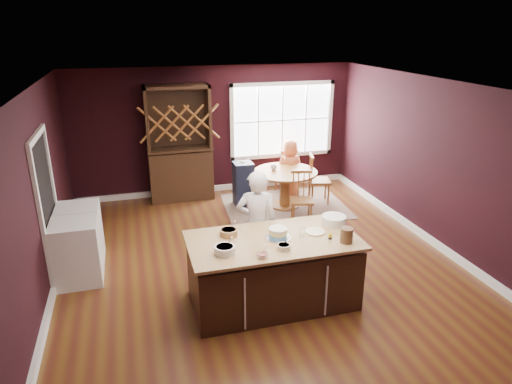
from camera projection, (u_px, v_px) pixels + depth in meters
room_shell at (261, 182)px, 6.56m from camera, size 7.00×7.00×7.00m
window at (282, 120)px, 10.03m from camera, size 2.36×0.10×1.66m
doorway at (49, 209)px, 6.46m from camera, size 0.08×1.26×2.13m
kitchen_island at (273, 272)px, 5.98m from camera, size 2.18×1.14×0.92m
dining_table at (285, 181)px, 9.12m from camera, size 1.27×1.27×0.75m
baker at (257, 225)px, 6.49m from camera, size 0.68×0.54×1.62m
layer_cake at (278, 233)px, 5.82m from camera, size 0.33×0.33×0.14m
bowl_blue at (225, 250)px, 5.43m from camera, size 0.25×0.25×0.10m
bowl_yellow at (229, 232)px, 5.89m from camera, size 0.23×0.23×0.09m
bowl_pink at (262, 255)px, 5.34m from camera, size 0.15×0.15×0.05m
bowl_olive at (284, 247)px, 5.54m from camera, size 0.17×0.17×0.06m
drinking_glass at (302, 232)px, 5.84m from camera, size 0.07×0.07×0.13m
dinner_plate at (315, 232)px, 5.99m from camera, size 0.26×0.26×0.02m
white_tub at (334, 220)px, 6.23m from camera, size 0.33×0.33×0.11m
stoneware_crock at (347, 235)px, 5.69m from camera, size 0.16×0.16×0.19m
toy_figurine at (330, 236)px, 5.79m from camera, size 0.05×0.05×0.08m
rug at (285, 206)px, 9.30m from camera, size 2.53×2.02×0.01m
chair_east at (320, 179)px, 9.33m from camera, size 0.50×0.52×1.03m
chair_south at (302, 198)px, 8.36m from camera, size 0.50×0.49×0.98m
chair_north at (285, 170)px, 9.95m from camera, size 0.44×0.42×1.00m
seated_woman at (290, 168)px, 9.64m from camera, size 0.62×0.43×1.24m
high_chair at (243, 183)px, 9.22m from camera, size 0.38×0.38×0.94m
toddler at (244, 166)px, 9.14m from camera, size 0.18×0.14×0.26m
table_plate at (297, 171)px, 8.99m from camera, size 0.21×0.21×0.02m
table_cup at (274, 167)px, 9.10m from camera, size 0.14×0.14×0.10m
hutch at (179, 144)px, 9.32m from camera, size 1.29×0.54×2.37m
washer at (77, 252)px, 6.45m from camera, size 0.63×0.61×0.92m
dryer at (80, 234)px, 7.03m from camera, size 0.63×0.61×0.91m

